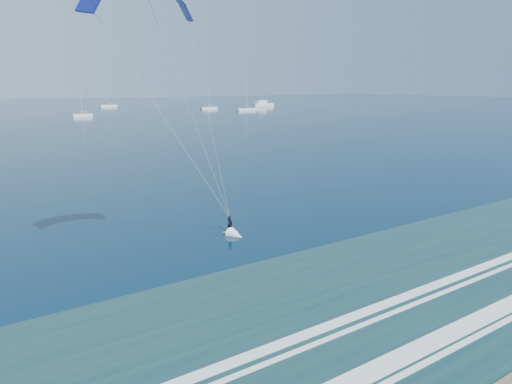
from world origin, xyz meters
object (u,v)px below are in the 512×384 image
at_px(motor_yacht, 263,104).
at_px(sailboat_4, 109,106).
at_px(kitesurfer_rig, 196,126).
at_px(sailboat_6, 246,109).
at_px(sailboat_5, 209,108).
at_px(sailboat_3, 82,115).

height_order(motor_yacht, sailboat_4, sailboat_4).
height_order(kitesurfer_rig, motor_yacht, kitesurfer_rig).
height_order(motor_yacht, sailboat_6, sailboat_6).
distance_m(motor_yacht, sailboat_5, 42.60).
relative_size(sailboat_3, sailboat_4, 0.83).
relative_size(sailboat_4, sailboat_5, 1.05).
xyz_separation_m(sailboat_4, sailboat_5, (35.47, -55.02, -0.00)).
bearing_deg(sailboat_5, sailboat_4, 122.81).
xyz_separation_m(motor_yacht, sailboat_6, (-31.48, -31.91, -0.71)).
relative_size(kitesurfer_rig, sailboat_5, 1.60).
height_order(kitesurfer_rig, sailboat_3, kitesurfer_rig).
bearing_deg(sailboat_5, kitesurfer_rig, -118.03).
xyz_separation_m(kitesurfer_rig, sailboat_6, (107.23, 162.38, -8.96)).
height_order(sailboat_3, sailboat_5, sailboat_5).
xyz_separation_m(kitesurfer_rig, sailboat_3, (29.37, 160.43, -8.98)).
distance_m(sailboat_4, sailboat_5, 65.46).
relative_size(motor_yacht, sailboat_6, 0.93).
height_order(kitesurfer_rig, sailboat_6, kitesurfer_rig).
xyz_separation_m(sailboat_3, sailboat_4, (32.72, 77.85, 0.01)).
bearing_deg(sailboat_6, motor_yacht, 45.39).
bearing_deg(motor_yacht, sailboat_6, -134.61).
bearing_deg(kitesurfer_rig, motor_yacht, 54.48).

